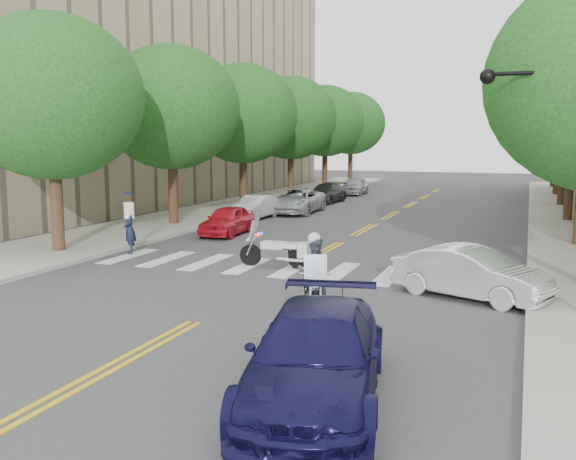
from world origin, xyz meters
The scene contains 24 objects.
ground centered at (0.00, 0.00, 0.00)m, with size 140.00×140.00×0.00m, color #38383A.
sidewalk_left centered at (-9.50, 22.00, 0.07)m, with size 5.00×60.00×0.15m, color #9E9991.
building_left centered at (-26.00, 26.00, 12.00)m, with size 26.00×44.00×24.00m, color tan.
tree_l_0 centered at (-8.80, 6.00, 5.55)m, with size 6.40×6.40×8.45m.
tree_l_1 centered at (-8.80, 14.00, 5.55)m, with size 6.40×6.40×8.45m.
tree_l_2 centered at (-8.80, 22.00, 5.55)m, with size 6.40×6.40×8.45m.
tree_l_3 centered at (-8.80, 30.00, 5.55)m, with size 6.40×6.40×8.45m.
tree_l_4 centered at (-8.80, 38.00, 5.55)m, with size 6.40×6.40×8.45m.
tree_l_5 centered at (-8.80, 46.00, 5.55)m, with size 6.40×6.40×8.45m.
tree_r_2 centered at (8.80, 22.00, 5.55)m, with size 6.40×6.40×8.45m.
tree_r_3 centered at (8.80, 30.00, 5.55)m, with size 6.40×6.40×8.45m.
tree_r_4 centered at (8.80, 38.00, 5.55)m, with size 6.40×6.40×8.45m.
tree_r_5 centered at (8.80, 46.00, 5.55)m, with size 6.40×6.40×8.45m.
traffic_signal_pole centered at (7.72, 3.50, 3.72)m, with size 2.82×0.42×6.00m.
motorcycle_police centered at (2.22, 1.89, 0.86)m, with size 1.13×2.28×1.93m.
motorcycle_parked centered at (-0.43, 6.52, 0.53)m, with size 2.38×0.55×1.53m.
officer_standing centered at (-6.43, 6.95, 0.90)m, with size 0.66×0.43×1.80m, color black.
convertible centered at (5.62, 4.50, 0.67)m, with size 1.42×4.07×1.34m, color white.
sedan_blue centered at (3.93, -3.19, 0.73)m, with size 2.05×5.05×1.46m, color #100D3A.
parked_car_a centered at (-5.20, 12.41, 0.63)m, with size 1.48×3.68×1.25m, color red.
parked_car_b centered at (-6.30, 18.00, 0.61)m, with size 1.28×3.68×1.21m, color #BABABA.
parked_car_c centered at (-5.20, 21.24, 0.70)m, with size 2.31×5.01×1.39m, color #9DA0A5.
parked_car_d centered at (-5.39, 27.41, 0.62)m, with size 1.74×4.28×1.24m, color black.
parked_car_e centered at (-5.20, 34.00, 0.67)m, with size 1.57×3.91×1.33m, color #939498.
Camera 1 is at (6.92, -12.38, 4.11)m, focal length 40.00 mm.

